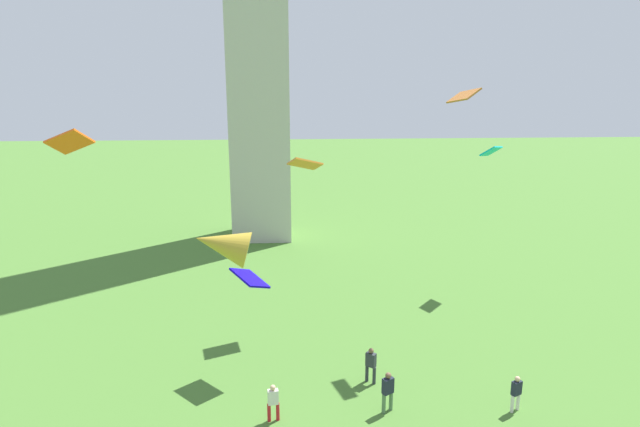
% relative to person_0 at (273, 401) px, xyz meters
% --- Properties ---
extents(person_0, '(0.48, 0.30, 1.58)m').
position_rel_person_0_xyz_m(person_0, '(0.00, 0.00, 0.00)').
color(person_0, red).
rests_on(person_0, ground_plane).
extents(person_1, '(0.53, 0.46, 1.75)m').
position_rel_person_0_xyz_m(person_1, '(4.61, 0.30, 0.10)').
color(person_1, '#51754C').
rests_on(person_1, ground_plane).
extents(person_2, '(0.47, 0.39, 1.56)m').
position_rel_person_0_xyz_m(person_2, '(9.82, 0.00, -0.01)').
color(person_2, silver).
rests_on(person_2, ground_plane).
extents(person_3, '(0.50, 0.46, 1.67)m').
position_rel_person_0_xyz_m(person_3, '(4.27, 2.48, 0.06)').
color(person_3, '#2D3338').
rests_on(person_3, ground_plane).
extents(kite_flying_0, '(2.35, 1.49, 1.91)m').
position_rel_person_0_xyz_m(kite_flying_0, '(-1.84, 1.02, 6.15)').
color(kite_flying_0, '#B4942A').
extents(kite_flying_1, '(1.90, 2.09, 0.82)m').
position_rel_person_0_xyz_m(kite_flying_1, '(-1.05, 3.97, 3.64)').
color(kite_flying_1, '#1005B8').
extents(kite_flying_2, '(1.94, 1.51, 0.92)m').
position_rel_person_0_xyz_m(kite_flying_2, '(1.67, 9.26, 7.97)').
color(kite_flying_2, orange).
extents(kite_flying_3, '(1.94, 1.34, 1.20)m').
position_rel_person_0_xyz_m(kite_flying_3, '(-8.09, 3.62, 9.80)').
color(kite_flying_3, '#EF5C11').
extents(kite_flying_4, '(1.41, 1.78, 0.78)m').
position_rel_person_0_xyz_m(kite_flying_4, '(9.18, 6.82, 11.54)').
color(kite_flying_4, '#BE6D2C').
extents(kite_flying_5, '(1.76, 1.76, 0.83)m').
position_rel_person_0_xyz_m(kite_flying_5, '(13.57, 13.96, 7.96)').
color(kite_flying_5, '#09B8BF').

